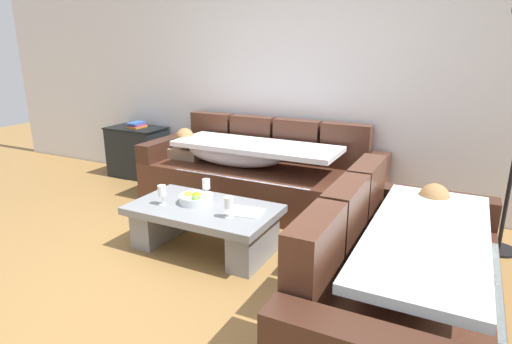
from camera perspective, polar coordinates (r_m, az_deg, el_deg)
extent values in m
plane|color=olive|center=(3.20, -9.13, -14.30)|extent=(14.00, 14.00, 0.00)
cube|color=silver|center=(4.66, 6.02, 13.05)|extent=(9.00, 0.10, 2.70)
cube|color=#4A2A1D|center=(4.47, 0.38, -1.94)|extent=(2.50, 0.92, 0.42)
cube|color=#4A2A1D|center=(5.06, -5.86, 5.33)|extent=(0.50, 0.16, 0.46)
cube|color=#4A2A1D|center=(4.80, -0.45, 4.80)|extent=(0.50, 0.16, 0.46)
cube|color=#4A2A1D|center=(4.59, 5.51, 4.16)|extent=(0.50, 0.16, 0.46)
cube|color=#4A2A1D|center=(4.43, 11.97, 3.41)|extent=(0.50, 0.16, 0.46)
cube|color=#3B2117|center=(4.99, -11.63, 3.39)|extent=(0.18, 0.92, 0.20)
cube|color=#3B2117|center=(4.02, 15.33, -0.06)|extent=(0.18, 0.92, 0.20)
cube|color=gray|center=(4.83, -9.15, 2.54)|extent=(0.36, 0.28, 0.11)
sphere|color=tan|center=(4.77, -9.52, 4.30)|extent=(0.21, 0.21, 0.21)
sphere|color=#9E7042|center=(4.76, -9.54, 4.65)|extent=(0.20, 0.20, 0.20)
ellipsoid|color=silver|center=(4.45, -3.00, 2.65)|extent=(1.10, 0.44, 0.28)
cube|color=silver|center=(4.29, -0.03, 3.50)|extent=(1.70, 0.60, 0.05)
cube|color=silver|center=(4.10, -2.37, -3.42)|extent=(1.44, 0.04, 0.38)
cube|color=#4A2A1D|center=(2.69, 19.42, -16.48)|extent=(0.92, 1.96, 0.42)
cube|color=#4A2A1D|center=(2.08, 7.85, -11.89)|extent=(0.16, 0.50, 0.46)
cube|color=#4A2A1D|center=(2.54, 11.84, -6.59)|extent=(0.16, 0.50, 0.46)
cube|color=#4A2A1D|center=(3.02, 14.53, -2.94)|extent=(0.16, 0.50, 0.46)
cube|color=#3B2117|center=(3.35, 22.07, -4.06)|extent=(0.92, 0.18, 0.20)
cube|color=#B23838|center=(3.12, 21.68, -6.46)|extent=(0.28, 0.36, 0.11)
sphere|color=tan|center=(3.06, 22.74, -3.80)|extent=(0.21, 0.21, 0.21)
sphere|color=#9E7042|center=(3.05, 22.80, -3.27)|extent=(0.20, 0.20, 0.20)
ellipsoid|color=silver|center=(2.51, 21.33, -9.93)|extent=(0.44, 1.04, 0.28)
cube|color=silver|center=(2.47, 22.04, -7.90)|extent=(0.60, 1.47, 0.05)
cube|color=silver|center=(2.68, 29.22, -17.33)|extent=(0.04, 1.25, 0.38)
cube|color=gray|center=(3.50, -7.07, -5.05)|extent=(1.20, 0.68, 0.06)
cube|color=gray|center=(3.83, -12.74, -6.45)|extent=(0.20, 0.54, 0.32)
cube|color=gray|center=(3.36, -0.31, -9.41)|extent=(0.20, 0.54, 0.32)
cylinder|color=silver|center=(3.56, -8.03, -3.61)|extent=(0.28, 0.28, 0.07)
sphere|color=orange|center=(3.54, -7.96, -3.26)|extent=(0.08, 0.08, 0.08)
sphere|color=#629737|center=(3.46, -8.08, -3.72)|extent=(0.08, 0.08, 0.08)
sphere|color=gold|center=(3.57, -9.03, -3.16)|extent=(0.08, 0.08, 0.08)
cylinder|color=silver|center=(3.58, -12.41, -4.25)|extent=(0.06, 0.06, 0.01)
cylinder|color=silver|center=(3.56, -12.45, -3.65)|extent=(0.01, 0.01, 0.07)
cylinder|color=silver|center=(3.54, -12.53, -2.43)|extent=(0.07, 0.07, 0.08)
cylinder|color=silver|center=(3.24, -3.65, -6.11)|extent=(0.06, 0.06, 0.01)
cylinder|color=silver|center=(3.23, -3.66, -5.45)|extent=(0.01, 0.01, 0.07)
cylinder|color=silver|center=(3.20, -3.69, -4.12)|extent=(0.07, 0.07, 0.08)
cylinder|color=silver|center=(3.68, -6.65, -3.38)|extent=(0.06, 0.06, 0.01)
cylinder|color=silver|center=(3.67, -6.67, -2.78)|extent=(0.01, 0.01, 0.07)
cylinder|color=silver|center=(3.64, -6.71, -1.59)|extent=(0.07, 0.07, 0.08)
cube|color=white|center=(3.34, -1.52, -5.36)|extent=(0.30, 0.24, 0.01)
cube|color=black|center=(5.68, -15.62, 2.52)|extent=(0.70, 0.42, 0.62)
cube|color=black|center=(5.61, -15.88, 5.69)|extent=(0.72, 0.44, 0.02)
cube|color=#B76623|center=(5.58, -15.69, 5.86)|extent=(0.17, 0.22, 0.02)
cube|color=#72337F|center=(5.58, -15.71, 6.12)|extent=(0.15, 0.19, 0.02)
cube|color=#2D569E|center=(5.58, -15.84, 6.35)|extent=(0.15, 0.22, 0.02)
cylinder|color=black|center=(4.11, 29.74, -9.02)|extent=(0.28, 0.28, 0.02)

